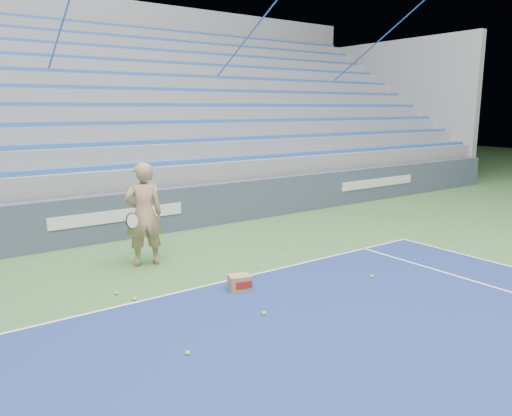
# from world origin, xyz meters

# --- Properties ---
(sponsor_barrier) EXTENTS (30.00, 0.32, 1.10)m
(sponsor_barrier) POSITION_xyz_m (0.00, 15.88, 0.55)
(sponsor_barrier) COLOR #3E485E
(sponsor_barrier) RESTS_ON ground
(bleachers) EXTENTS (31.00, 9.15, 7.30)m
(bleachers) POSITION_xyz_m (0.00, 21.60, 2.36)
(bleachers) COLOR gray
(bleachers) RESTS_ON ground
(tennis_player) EXTENTS (1.02, 0.93, 2.04)m
(tennis_player) POSITION_xyz_m (-0.25, 13.67, 1.02)
(tennis_player) COLOR tan
(tennis_player) RESTS_ON ground
(ball_box) EXTENTS (0.42, 0.37, 0.27)m
(ball_box) POSITION_xyz_m (0.46, 11.39, 0.13)
(ball_box) COLOR #A98452
(ball_box) RESTS_ON ground
(tennis_ball_0) EXTENTS (0.07, 0.07, 0.07)m
(tennis_ball_0) POSITION_xyz_m (-1.19, 11.99, 0.03)
(tennis_ball_0) COLOR #B0E92F
(tennis_ball_0) RESTS_ON ground
(tennis_ball_1) EXTENTS (0.07, 0.07, 0.07)m
(tennis_ball_1) POSITION_xyz_m (2.78, 10.49, 0.03)
(tennis_ball_1) COLOR #B0E92F
(tennis_ball_1) RESTS_ON ground
(tennis_ball_2) EXTENTS (0.07, 0.07, 0.07)m
(tennis_ball_2) POSITION_xyz_m (0.88, 11.84, 0.03)
(tennis_ball_2) COLOR #B0E92F
(tennis_ball_2) RESTS_ON ground
(tennis_ball_3) EXTENTS (0.07, 0.07, 0.07)m
(tennis_ball_3) POSITION_xyz_m (0.61, 11.45, 0.03)
(tennis_ball_3) COLOR #B0E92F
(tennis_ball_3) RESTS_ON ground
(tennis_ball_4) EXTENTS (0.07, 0.07, 0.07)m
(tennis_ball_4) POSITION_xyz_m (-1.35, 9.86, 0.03)
(tennis_ball_4) COLOR #B0E92F
(tennis_ball_4) RESTS_ON ground
(tennis_ball_5) EXTENTS (0.07, 0.07, 0.07)m
(tennis_ball_5) POSITION_xyz_m (0.17, 10.29, 0.03)
(tennis_ball_5) COLOR #B0E92F
(tennis_ball_5) RESTS_ON ground
(tennis_ball_6) EXTENTS (0.07, 0.07, 0.07)m
(tennis_ball_6) POSITION_xyz_m (-1.32, 12.41, 0.03)
(tennis_ball_6) COLOR #B0E92F
(tennis_ball_6) RESTS_ON ground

